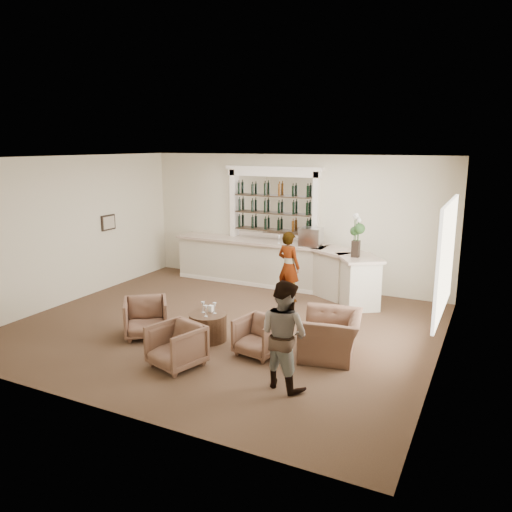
{
  "coord_description": "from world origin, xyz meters",
  "views": [
    {
      "loc": [
        4.7,
        -8.13,
        3.55
      ],
      "look_at": [
        0.25,
        0.9,
        1.28
      ],
      "focal_mm": 35.0,
      "sensor_mm": 36.0,
      "label": 1
    }
  ],
  "objects": [
    {
      "name": "room_shell",
      "position": [
        0.16,
        0.71,
        2.34
      ],
      "size": [
        8.04,
        7.02,
        3.32
      ],
      "color": "beige",
      "rests_on": "ground"
    },
    {
      "name": "armchair_far",
      "position": [
        2.32,
        -0.41,
        0.37
      ],
      "size": [
        1.2,
        1.31,
        0.74
      ],
      "primitive_type": "imported",
      "rotation": [
        0.0,
        0.0,
        -1.37
      ],
      "color": "brown",
      "rests_on": "ground"
    },
    {
      "name": "cocktail_table",
      "position": [
        0.07,
        -0.73,
        0.25
      ],
      "size": [
        0.69,
        0.69,
        0.5
      ],
      "primitive_type": "cylinder",
      "color": "#4C3221",
      "rests_on": "ground"
    },
    {
      "name": "bar_counter",
      "position": [
        -0.16,
        3.0,
        0.57
      ],
      "size": [
        5.72,
        1.8,
        1.14
      ],
      "color": "beige",
      "rests_on": "ground"
    },
    {
      "name": "guest",
      "position": [
        2.03,
        -1.78,
        0.82
      ],
      "size": [
        0.95,
        0.83,
        1.64
      ],
      "primitive_type": "imported",
      "rotation": [
        0.0,
        0.0,
        2.83
      ],
      "color": "gray",
      "rests_on": "ground"
    },
    {
      "name": "wine_glass_tbl_b",
      "position": [
        0.17,
        -0.65,
        0.6
      ],
      "size": [
        0.07,
        0.07,
        0.21
      ],
      "primitive_type": null,
      "color": "white",
      "rests_on": "cocktail_table"
    },
    {
      "name": "armchair_right",
      "position": [
        1.2,
        -0.9,
        0.33
      ],
      "size": [
        0.81,
        0.83,
        0.66
      ],
      "primitive_type": "imported",
      "rotation": [
        0.0,
        0.0,
        -0.18
      ],
      "color": "brown",
      "rests_on": "ground"
    },
    {
      "name": "armchair_left",
      "position": [
        -1.08,
        -1.09,
        0.36
      ],
      "size": [
        1.1,
        1.11,
        0.73
      ],
      "primitive_type": "imported",
      "rotation": [
        0.0,
        0.0,
        0.67
      ],
      "color": "brown",
      "rests_on": "ground"
    },
    {
      "name": "wine_glass_bar_right",
      "position": [
        0.07,
        3.06,
        1.25
      ],
      "size": [
        0.07,
        0.07,
        0.21
      ],
      "primitive_type": null,
      "color": "white",
      "rests_on": "bar_counter"
    },
    {
      "name": "ground",
      "position": [
        0.0,
        0.0,
        0.0
      ],
      "size": [
        8.0,
        8.0,
        0.0
      ],
      "primitive_type": "plane",
      "color": "brown",
      "rests_on": "ground"
    },
    {
      "name": "wine_glass_tbl_a",
      "position": [
        -0.05,
        -0.7,
        0.6
      ],
      "size": [
        0.07,
        0.07,
        0.21
      ],
      "primitive_type": null,
      "color": "white",
      "rests_on": "cocktail_table"
    },
    {
      "name": "napkin_holder",
      "position": [
        0.05,
        -0.59,
        0.56
      ],
      "size": [
        0.08,
        0.08,
        0.12
      ],
      "primitive_type": "cube",
      "color": "white",
      "rests_on": "cocktail_table"
    },
    {
      "name": "back_bar_alcove",
      "position": [
        -0.5,
        3.41,
        2.03
      ],
      "size": [
        2.64,
        0.25,
        3.0
      ],
      "color": "white",
      "rests_on": "ground"
    },
    {
      "name": "wine_glass_tbl_c",
      "position": [
        0.11,
        -0.86,
        0.6
      ],
      "size": [
        0.07,
        0.07,
        0.21
      ],
      "primitive_type": null,
      "color": "white",
      "rests_on": "cocktail_table"
    },
    {
      "name": "wine_glass_bar_left",
      "position": [
        -0.15,
        3.0,
        1.25
      ],
      "size": [
        0.07,
        0.07,
        0.21
      ],
      "primitive_type": null,
      "color": "white",
      "rests_on": "bar_counter"
    },
    {
      "name": "flower_vase",
      "position": [
        1.96,
        2.35,
        1.68
      ],
      "size": [
        0.25,
        0.25,
        0.96
      ],
      "color": "black",
      "rests_on": "bar_counter"
    },
    {
      "name": "espresso_machine",
      "position": [
        0.69,
        3.01,
        1.36
      ],
      "size": [
        0.53,
        0.45,
        0.45
      ],
      "primitive_type": "cube",
      "rotation": [
        0.0,
        0.0,
        0.05
      ],
      "color": "silver",
      "rests_on": "bar_counter"
    },
    {
      "name": "sommelier",
      "position": [
        0.49,
        2.12,
        0.81
      ],
      "size": [
        0.68,
        0.54,
        1.62
      ],
      "primitive_type": "imported",
      "rotation": [
        0.0,
        0.0,
        2.86
      ],
      "color": "gray",
      "rests_on": "ground"
    },
    {
      "name": "armchair_center",
      "position": [
        0.2,
        -1.92,
        0.35
      ],
      "size": [
        0.95,
        0.97,
        0.71
      ],
      "primitive_type": "imported",
      "rotation": [
        0.0,
        0.0,
        -0.3
      ],
      "color": "brown",
      "rests_on": "ground"
    }
  ]
}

